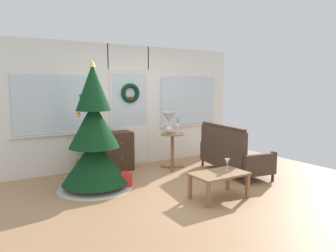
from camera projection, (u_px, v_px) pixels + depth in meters
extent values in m
plane|color=#AD7F56|center=(183.00, 190.00, 5.22)|extent=(6.76, 6.76, 0.00)
cube|color=white|center=(55.00, 108.00, 6.05)|extent=(2.15, 0.08, 2.55)
cube|color=white|center=(187.00, 104.00, 7.62)|extent=(2.15, 0.08, 2.55)
cube|color=white|center=(128.00, 57.00, 6.71)|extent=(0.94, 0.08, 0.50)
cube|color=silver|center=(130.00, 118.00, 6.83)|extent=(0.90, 0.05, 2.05)
cube|color=white|center=(131.00, 144.00, 6.89)|extent=(0.78, 0.02, 0.80)
cube|color=silver|center=(130.00, 100.00, 6.77)|extent=(0.78, 0.01, 1.10)
cube|color=silver|center=(55.00, 105.00, 5.99)|extent=(1.50, 0.01, 1.10)
cube|color=silver|center=(189.00, 101.00, 7.57)|extent=(1.50, 0.01, 1.10)
cube|color=silver|center=(57.00, 135.00, 6.05)|extent=(1.59, 0.06, 0.03)
cube|color=silver|center=(189.00, 125.00, 7.62)|extent=(1.59, 0.06, 0.03)
torus|color=black|center=(131.00, 93.00, 6.72)|extent=(0.41, 0.09, 0.41)
cube|color=red|center=(131.00, 99.00, 6.72)|extent=(0.10, 0.02, 0.10)
cylinder|color=#4C331E|center=(96.00, 183.00, 5.32)|extent=(0.10, 0.10, 0.18)
cone|color=beige|center=(96.00, 185.00, 5.33)|extent=(1.25, 1.25, 0.10)
cone|color=#0F3819|center=(95.00, 161.00, 5.28)|extent=(1.09, 1.09, 0.75)
cone|color=#0F3819|center=(94.00, 124.00, 5.20)|extent=(0.83, 0.83, 0.75)
cone|color=#0F3819|center=(93.00, 87.00, 5.13)|extent=(0.57, 0.57, 0.75)
cone|color=#E0BC4C|center=(92.00, 63.00, 5.08)|extent=(0.12, 0.12, 0.12)
sphere|color=red|center=(97.00, 102.00, 5.41)|extent=(0.07, 0.07, 0.07)
sphere|color=gold|center=(78.00, 115.00, 5.04)|extent=(0.08, 0.08, 0.08)
sphere|color=silver|center=(90.00, 100.00, 5.39)|extent=(0.08, 0.08, 0.08)
sphere|color=#264CB2|center=(81.00, 96.00, 5.22)|extent=(0.07, 0.07, 0.07)
sphere|color=red|center=(100.00, 87.00, 5.30)|extent=(0.06, 0.06, 0.06)
sphere|color=gold|center=(77.00, 160.00, 5.50)|extent=(0.07, 0.07, 0.07)
sphere|color=silver|center=(89.00, 129.00, 5.50)|extent=(0.08, 0.08, 0.08)
cube|color=#3D281C|center=(110.00, 152.00, 6.40)|extent=(0.92, 0.48, 0.78)
sphere|color=tan|center=(104.00, 145.00, 6.10)|extent=(0.03, 0.03, 0.03)
sphere|color=tan|center=(122.00, 143.00, 6.26)|extent=(0.03, 0.03, 0.03)
sphere|color=tan|center=(104.00, 160.00, 6.13)|extent=(0.03, 0.03, 0.03)
sphere|color=tan|center=(122.00, 158.00, 6.30)|extent=(0.03, 0.03, 0.03)
cylinder|color=#3D281C|center=(273.00, 177.00, 5.72)|extent=(0.05, 0.05, 0.14)
cylinder|color=#3D281C|center=(226.00, 160.00, 7.07)|extent=(0.05, 0.05, 0.14)
cylinder|color=#3D281C|center=(245.00, 181.00, 5.49)|extent=(0.05, 0.05, 0.14)
cylinder|color=#3D281C|center=(203.00, 163.00, 6.84)|extent=(0.05, 0.05, 0.14)
cube|color=#473328|center=(235.00, 162.00, 6.27)|extent=(0.91, 1.51, 0.14)
cube|color=#473328|center=(222.00, 144.00, 6.10)|extent=(0.32, 1.42, 0.62)
cube|color=#3D281C|center=(222.00, 127.00, 6.06)|extent=(0.28, 1.39, 0.06)
cube|color=#473328|center=(260.00, 165.00, 5.56)|extent=(0.67, 0.18, 0.38)
cylinder|color=#3D281C|center=(274.00, 154.00, 5.65)|extent=(0.10, 0.10, 0.09)
cube|color=#473328|center=(215.00, 149.00, 6.94)|extent=(0.67, 0.18, 0.38)
cylinder|color=#3D281C|center=(226.00, 141.00, 7.03)|extent=(0.10, 0.10, 0.09)
cylinder|color=#8E6642|center=(172.00, 134.00, 6.51)|extent=(0.48, 0.48, 0.02)
cylinder|color=#8E6642|center=(172.00, 152.00, 6.56)|extent=(0.07, 0.07, 0.71)
cube|color=#8E6642|center=(179.00, 167.00, 6.68)|extent=(0.20, 0.05, 0.04)
cube|color=#8E6642|center=(165.00, 167.00, 6.67)|extent=(0.14, 0.20, 0.04)
cube|color=#8E6642|center=(173.00, 170.00, 6.44)|extent=(0.14, 0.20, 0.04)
sphere|color=silver|center=(169.00, 130.00, 6.50)|extent=(0.16, 0.16, 0.16)
cylinder|color=silver|center=(169.00, 123.00, 6.49)|extent=(0.02, 0.02, 0.06)
cone|color=silver|center=(169.00, 117.00, 6.47)|extent=(0.28, 0.28, 0.20)
cylinder|color=beige|center=(178.00, 130.00, 6.50)|extent=(0.09, 0.09, 0.16)
sphere|color=beige|center=(178.00, 126.00, 6.49)|extent=(0.10, 0.10, 0.10)
cylinder|color=#4C7042|center=(177.00, 121.00, 6.47)|extent=(0.07, 0.01, 0.17)
cylinder|color=#4C7042|center=(178.00, 121.00, 6.48)|extent=(0.01, 0.01, 0.18)
cylinder|color=#4C7042|center=(179.00, 121.00, 6.49)|extent=(0.07, 0.01, 0.17)
cube|color=#8E6642|center=(219.00, 174.00, 4.81)|extent=(0.85, 0.53, 0.03)
cube|color=#8E6642|center=(208.00, 195.00, 4.45)|extent=(0.05, 0.05, 0.37)
cube|color=#8E6642|center=(248.00, 186.00, 4.85)|extent=(0.05, 0.05, 0.37)
cube|color=#8E6642|center=(190.00, 187.00, 4.82)|extent=(0.05, 0.05, 0.37)
cube|color=#8E6642|center=(228.00, 179.00, 5.22)|extent=(0.05, 0.05, 0.37)
cylinder|color=silver|center=(227.00, 171.00, 4.90)|extent=(0.06, 0.06, 0.01)
cylinder|color=silver|center=(227.00, 168.00, 4.90)|extent=(0.01, 0.01, 0.10)
cone|color=silver|center=(227.00, 162.00, 4.89)|extent=(0.08, 0.08, 0.09)
cube|color=red|center=(123.00, 180.00, 5.40)|extent=(0.24, 0.22, 0.24)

